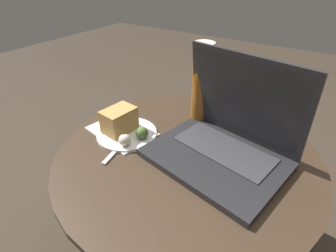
# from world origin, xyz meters

# --- Properties ---
(ground_plane) EXTENTS (6.00, 6.00, 0.00)m
(ground_plane) POSITION_xyz_m (0.00, 0.00, 0.00)
(ground_plane) COLOR #382D23
(table) EXTENTS (0.72, 0.72, 0.48)m
(table) POSITION_xyz_m (0.00, 0.00, 0.37)
(table) COLOR #515156
(table) RESTS_ON ground_plane
(napkin) EXTENTS (0.22, 0.17, 0.00)m
(napkin) POSITION_xyz_m (-0.21, -0.03, 0.48)
(napkin) COLOR white
(napkin) RESTS_ON table
(laptop) EXTENTS (0.38, 0.31, 0.26)m
(laptop) POSITION_xyz_m (0.09, 0.04, 0.53)
(laptop) COLOR #232326
(laptop) RESTS_ON table
(beer_glass) EXTENTS (0.06, 0.06, 0.25)m
(beer_glass) POSITION_xyz_m (-0.05, 0.16, 0.61)
(beer_glass) COLOR brown
(beer_glass) RESTS_ON table
(snack_plate) EXTENTS (0.18, 0.18, 0.08)m
(snack_plate) POSITION_xyz_m (-0.20, -0.03, 0.51)
(snack_plate) COLOR white
(snack_plate) RESTS_ON table
(fork) EXTENTS (0.05, 0.17, 0.01)m
(fork) POSITION_xyz_m (-0.17, -0.07, 0.48)
(fork) COLOR silver
(fork) RESTS_ON table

